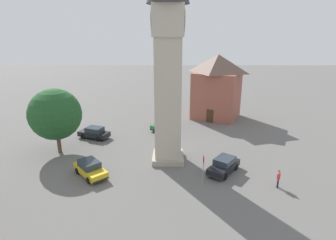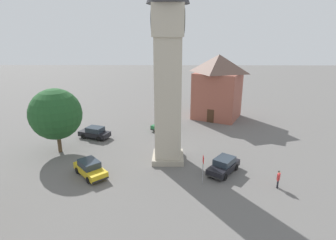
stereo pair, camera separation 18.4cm
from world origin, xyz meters
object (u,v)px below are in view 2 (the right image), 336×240
(tree, at_px, (56,114))
(road_sign, at_px, (203,166))
(car_red_corner, at_px, (95,132))
(building_shop_left, at_px, (218,86))
(clock_tower, at_px, (168,32))
(car_silver_kerb, at_px, (90,168))
(car_blue_kerb, at_px, (224,165))
(car_white_side, at_px, (164,124))
(pedestrian, at_px, (278,178))

(tree, height_order, road_sign, tree)
(car_red_corner, xyz_separation_m, building_shop_left, (9.76, -17.67, 4.48))
(clock_tower, height_order, tree, clock_tower)
(clock_tower, relative_size, car_silver_kerb, 5.45)
(car_blue_kerb, distance_m, car_white_side, 14.41)
(tree, distance_m, building_shop_left, 25.01)
(car_silver_kerb, height_order, road_sign, road_sign)
(clock_tower, bearing_deg, tree, 81.17)
(clock_tower, xyz_separation_m, car_red_corner, (6.50, 9.87, -12.65))
(car_white_side, xyz_separation_m, pedestrian, (-15.74, -10.62, 0.25))
(pedestrian, distance_m, tree, 24.10)
(building_shop_left, xyz_separation_m, road_sign, (-21.33, 4.58, -3.34))
(road_sign, bearing_deg, car_blue_kerb, -45.39)
(car_red_corner, xyz_separation_m, pedestrian, (-12.04, -19.77, 0.25))
(pedestrian, height_order, building_shop_left, building_shop_left)
(building_shop_left, height_order, road_sign, building_shop_left)
(car_blue_kerb, xyz_separation_m, building_shop_left, (19.02, -2.23, 4.48))
(car_white_side, distance_m, road_sign, 15.82)
(car_blue_kerb, bearing_deg, car_silver_kerb, 93.52)
(car_white_side, distance_m, pedestrian, 18.99)
(car_blue_kerb, distance_m, car_silver_kerb, 13.12)
(car_blue_kerb, height_order, pedestrian, pedestrian)
(clock_tower, xyz_separation_m, car_blue_kerb, (-2.75, -5.57, -12.65))
(car_white_side, bearing_deg, pedestrian, -145.99)
(building_shop_left, bearing_deg, clock_tower, 154.37)
(tree, xyz_separation_m, building_shop_left, (14.29, -20.51, 0.64))
(pedestrian, bearing_deg, building_shop_left, 5.50)
(car_blue_kerb, bearing_deg, road_sign, 134.61)
(building_shop_left, bearing_deg, car_white_side, 125.40)
(pedestrian, bearing_deg, road_sign, 85.99)
(car_blue_kerb, relative_size, car_white_side, 0.99)
(car_silver_kerb, relative_size, car_white_side, 0.97)
(pedestrian, distance_m, building_shop_left, 22.31)
(pedestrian, relative_size, tree, 0.22)
(car_red_corner, bearing_deg, tree, 147.93)
(car_red_corner, distance_m, tree, 6.58)
(tree, bearing_deg, car_red_corner, -32.07)
(car_red_corner, bearing_deg, road_sign, -131.46)
(clock_tower, distance_m, car_red_corner, 17.32)
(clock_tower, height_order, car_silver_kerb, clock_tower)
(car_red_corner, height_order, pedestrian, pedestrian)
(car_blue_kerb, distance_m, car_red_corner, 18.01)
(car_red_corner, bearing_deg, building_shop_left, -61.09)
(car_blue_kerb, height_order, car_white_side, same)
(car_silver_kerb, xyz_separation_m, car_white_side, (13.76, -6.80, 0.00))
(road_sign, bearing_deg, car_red_corner, 48.54)
(tree, bearing_deg, car_silver_kerb, -136.85)
(clock_tower, xyz_separation_m, tree, (1.97, 12.71, -8.81))
(clock_tower, distance_m, car_silver_kerb, 15.15)
(pedestrian, bearing_deg, car_silver_kerb, 83.52)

